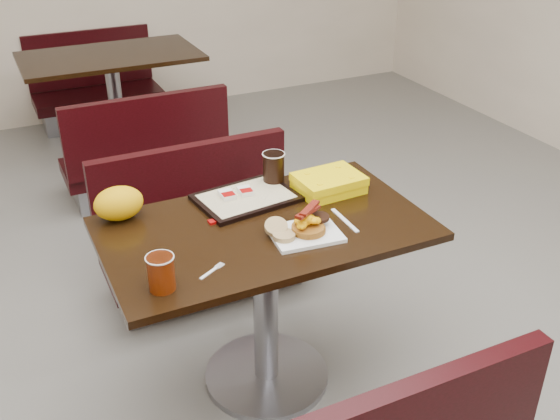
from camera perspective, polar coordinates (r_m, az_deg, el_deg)
name	(u,v)px	position (r m, az deg, el deg)	size (l,w,h in m)	color
floor	(267,377)	(2.87, -1.16, -14.39)	(6.00, 7.00, 0.01)	gray
table_near	(266,307)	(2.63, -1.24, -8.42)	(1.20, 0.70, 0.75)	black
bench_near_n	(206,230)	(3.19, -6.43, -1.71)	(1.00, 0.46, 0.72)	black
table_far	(116,106)	(4.87, -14.10, 8.77)	(1.20, 0.70, 0.75)	black
bench_far_s	(142,143)	(4.23, -11.96, 5.77)	(1.00, 0.46, 0.72)	black
bench_far_n	(96,81)	(5.53, -15.73, 10.77)	(1.00, 0.46, 0.72)	black
platter	(305,234)	(2.36, 2.21, -2.09)	(0.25, 0.19, 0.01)	white
pancake_stack	(309,228)	(2.35, 2.52, -1.60)	(0.12, 0.12, 0.03)	#9B5B19
sausage_patty	(319,217)	(2.39, 3.41, -0.64)	(0.08, 0.08, 0.01)	black
scrambled_eggs	(307,220)	(2.33, 2.36, -0.90)	(0.08, 0.07, 0.04)	#FBB505
bacon_strips	(308,211)	(2.33, 2.46, -0.10)	(0.15, 0.07, 0.01)	#450C04
muffin_bottom	(284,236)	(2.31, 0.35, -2.25)	(0.08, 0.08, 0.02)	tan
muffin_top	(276,227)	(2.34, -0.34, -1.48)	(0.08, 0.08, 0.02)	tan
coffee_cup_near	(161,273)	(2.09, -10.33, -5.43)	(0.08, 0.08, 0.12)	#8D2B05
fork	(209,273)	(2.17, -6.24, -5.50)	(0.11, 0.02, 0.00)	white
knife	(345,220)	(2.46, 5.67, -0.90)	(0.19, 0.02, 0.00)	white
condiment_syrup	(220,221)	(2.45, -5.22, -0.99)	(0.04, 0.03, 0.01)	#9D2D06
condiment_ketchup	(214,222)	(2.45, -5.79, -1.01)	(0.04, 0.03, 0.01)	#8C0504
tray	(246,198)	(2.60, -2.96, 1.05)	(0.38, 0.27, 0.02)	black
hashbrown_sleeve_left	(227,195)	(2.59, -4.64, 1.34)	(0.05, 0.07, 0.02)	silver
hashbrown_sleeve_right	(245,191)	(2.61, -3.04, 1.67)	(0.05, 0.07, 0.02)	silver
coffee_cup_far	(274,167)	(2.69, -0.56, 3.77)	(0.09, 0.09, 0.12)	black
clamshell	(329,183)	(2.66, 4.28, 2.34)	(0.26, 0.20, 0.07)	yellow
paper_bag	(119,203)	(2.51, -13.90, 0.57)	(0.19, 0.14, 0.13)	#ECB907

